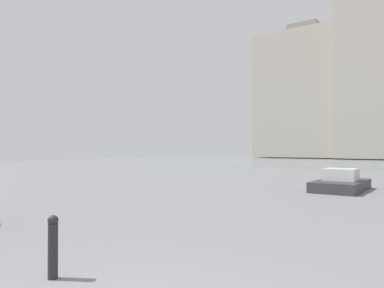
# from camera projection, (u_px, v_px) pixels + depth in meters

# --- Properties ---
(building_slab) EXTENTS (13.16, 10.47, 35.35)m
(building_slab) POSITION_uv_depth(u_px,v_px,m) (384.00, 47.00, 55.93)
(building_slab) COLOR #B2A899
(building_slab) RESTS_ON ground
(building_annex) EXTENTS (15.50, 13.09, 24.87)m
(building_annex) POSITION_uv_depth(u_px,v_px,m) (305.00, 96.00, 66.22)
(building_annex) COLOR #B2A899
(building_annex) RESTS_ON ground
(bollard_near) EXTENTS (0.13, 0.13, 0.78)m
(bollard_near) POSITION_uv_depth(u_px,v_px,m) (53.00, 246.00, 4.32)
(bollard_near) COLOR #232328
(bollard_near) RESTS_ON ground
(boat) EXTENTS (1.60, 3.16, 0.95)m
(boat) POSITION_uv_depth(u_px,v_px,m) (341.00, 185.00, 13.37)
(boat) COLOR #333338
(boat) RESTS_ON ground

